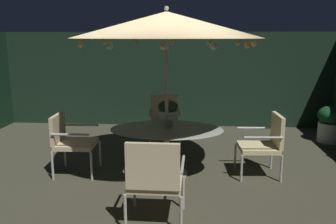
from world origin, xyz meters
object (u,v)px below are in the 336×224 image
at_px(potted_plant_right_far, 331,123).
at_px(patio_chair_southeast, 165,118).
at_px(centerpiece_planter, 168,110).
at_px(patio_chair_east, 265,141).
at_px(patio_chair_north, 70,139).
at_px(patio_umbrella, 167,25).
at_px(patio_dining_table, 167,138).
at_px(patio_chair_northeast, 155,177).

bearing_deg(potted_plant_right_far, patio_chair_southeast, -171.89).
bearing_deg(centerpiece_planter, patio_chair_east, -2.16).
bearing_deg(patio_chair_north, patio_chair_southeast, 48.92).
bearing_deg(patio_umbrella, centerpiece_planter, 85.29).
bearing_deg(patio_chair_north, patio_dining_table, 1.87).
xyz_separation_m(patio_chair_northeast, patio_chair_southeast, (-0.13, 3.07, -0.03)).
bearing_deg(patio_umbrella, patio_chair_east, 3.06).
relative_size(patio_dining_table, patio_chair_northeast, 1.70).
distance_m(patio_chair_northeast, potted_plant_right_far, 4.84).
relative_size(patio_chair_east, potted_plant_right_far, 1.29).
bearing_deg(patio_umbrella, potted_plant_right_far, 31.68).
relative_size(patio_dining_table, potted_plant_right_far, 2.31).
distance_m(patio_dining_table, potted_plant_right_far, 3.84).
height_order(patio_chair_north, patio_chair_northeast, patio_chair_northeast).
xyz_separation_m(patio_chair_east, potted_plant_right_far, (1.73, 1.93, -0.15)).
height_order(centerpiece_planter, potted_plant_right_far, centerpiece_planter).
relative_size(centerpiece_planter, patio_chair_southeast, 0.44).
height_order(centerpiece_planter, patio_chair_southeast, centerpiece_planter).
xyz_separation_m(centerpiece_planter, patio_chair_north, (-1.54, -0.19, -0.45)).
relative_size(patio_chair_northeast, patio_chair_east, 1.06).
distance_m(patio_dining_table, centerpiece_planter, 0.44).
bearing_deg(patio_dining_table, potted_plant_right_far, 31.68).
distance_m(patio_umbrella, patio_chair_north, 2.32).
bearing_deg(potted_plant_right_far, patio_chair_east, -131.83).
distance_m(patio_chair_northeast, patio_chair_east, 2.25).
bearing_deg(potted_plant_right_far, centerpiece_planter, -150.04).
xyz_separation_m(patio_chair_northeast, potted_plant_right_far, (3.29, 3.55, -0.19)).
xyz_separation_m(patio_chair_southeast, potted_plant_right_far, (3.42, 0.49, -0.16)).
bearing_deg(potted_plant_right_far, patio_chair_northeast, -132.76).
bearing_deg(patio_chair_southeast, patio_chair_east, -40.55).
bearing_deg(patio_chair_north, patio_chair_northeast, -44.71).
bearing_deg(patio_dining_table, patio_chair_north, -178.13).
distance_m(patio_umbrella, patio_chair_northeast, 2.31).
distance_m(patio_dining_table, patio_chair_northeast, 1.54).
height_order(patio_chair_northeast, potted_plant_right_far, patio_chair_northeast).
bearing_deg(patio_chair_north, patio_chair_east, 2.47).
relative_size(centerpiece_planter, patio_chair_north, 0.46).
bearing_deg(patio_chair_east, patio_chair_north, -177.53).
relative_size(patio_chair_north, patio_chair_east, 0.98).
bearing_deg(patio_chair_southeast, potted_plant_right_far, 8.11).
height_order(patio_chair_southeast, potted_plant_right_far, patio_chair_southeast).
relative_size(patio_chair_southeast, potted_plant_right_far, 1.32).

